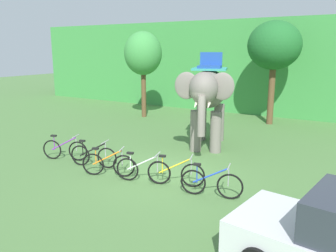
# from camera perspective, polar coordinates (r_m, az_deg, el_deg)

# --- Properties ---
(ground_plane) EXTENTS (80.00, 80.00, 0.00)m
(ground_plane) POSITION_cam_1_polar(r_m,az_deg,el_deg) (11.26, -0.39, -7.73)
(ground_plane) COLOR #4C753D
(foliage_hedge) EXTENTS (36.00, 6.00, 5.65)m
(foliage_hedge) POSITION_cam_1_polar(r_m,az_deg,el_deg) (23.95, 17.94, 9.41)
(foliage_hedge) COLOR #3D8E42
(foliage_hedge) RESTS_ON ground
(tree_right) EXTENTS (2.15, 2.15, 4.89)m
(tree_right) POSITION_cam_1_polar(r_m,az_deg,el_deg) (20.09, -4.13, 11.76)
(tree_right) COLOR brown
(tree_right) RESTS_ON ground
(tree_far_left) EXTENTS (2.71, 2.71, 5.33)m
(tree_far_left) POSITION_cam_1_polar(r_m,az_deg,el_deg) (18.83, 17.13, 12.48)
(tree_far_left) COLOR brown
(tree_far_left) RESTS_ON ground
(elephant) EXTENTS (2.74, 4.23, 3.78)m
(elephant) POSITION_cam_1_polar(r_m,az_deg,el_deg) (13.70, 6.63, 5.35)
(elephant) COLOR slate
(elephant) RESTS_ON ground
(bike_purple) EXTENTS (1.62, 0.72, 0.92)m
(bike_purple) POSITION_cam_1_polar(r_m,az_deg,el_deg) (12.96, -16.66, -3.73)
(bike_purple) COLOR black
(bike_purple) RESTS_ON ground
(bike_black) EXTENTS (1.67, 0.61, 0.92)m
(bike_black) POSITION_cam_1_polar(r_m,az_deg,el_deg) (11.97, -12.20, -4.82)
(bike_black) COLOR black
(bike_black) RESTS_ON ground
(bike_orange) EXTENTS (1.60, 0.76, 0.92)m
(bike_orange) POSITION_cam_1_polar(r_m,az_deg,el_deg) (11.04, -9.83, -6.21)
(bike_orange) COLOR black
(bike_orange) RESTS_ON ground
(bike_white) EXTENTS (1.67, 0.61, 0.92)m
(bike_white) POSITION_cam_1_polar(r_m,az_deg,el_deg) (10.41, -4.16, -7.23)
(bike_white) COLOR black
(bike_white) RESTS_ON ground
(bike_yellow) EXTENTS (1.64, 0.68, 0.92)m
(bike_yellow) POSITION_cam_1_polar(r_m,az_deg,el_deg) (10.14, 1.26, -7.75)
(bike_yellow) COLOR black
(bike_yellow) RESTS_ON ground
(bike_blue) EXTENTS (1.68, 0.57, 0.92)m
(bike_blue) POSITION_cam_1_polar(r_m,az_deg,el_deg) (9.48, 7.12, -9.34)
(bike_blue) COLOR black
(bike_blue) RESTS_ON ground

